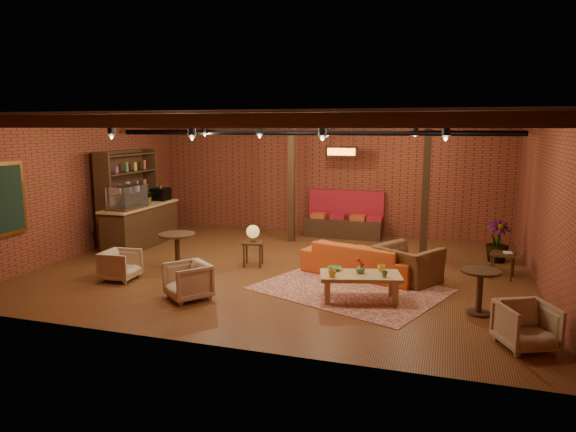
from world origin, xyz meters
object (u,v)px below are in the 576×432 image
(round_table_right, at_px, (480,285))
(side_table_book, at_px, (503,255))
(armchair_a, at_px, (120,264))
(armchair_right, at_px, (408,258))
(sofa, at_px, (361,259))
(armchair_far, at_px, (527,324))
(side_table_lamp, at_px, (253,235))
(armchair_b, at_px, (188,279))
(coffee_table, at_px, (360,277))
(plant_tall, at_px, (500,200))
(round_table_left, at_px, (177,246))

(round_table_right, bearing_deg, side_table_book, 76.51)
(armchair_a, relative_size, armchair_right, 0.60)
(sofa, distance_m, armchair_far, 3.90)
(round_table_right, bearing_deg, side_table_lamp, 159.93)
(side_table_lamp, bearing_deg, armchair_b, -97.04)
(side_table_book, bearing_deg, sofa, -165.90)
(armchair_b, height_order, armchair_right, armchair_right)
(armchair_b, bearing_deg, armchair_right, 69.52)
(armchair_right, distance_m, armchair_far, 3.16)
(coffee_table, bearing_deg, armchair_b, -164.06)
(armchair_a, height_order, round_table_right, round_table_right)
(armchair_b, relative_size, side_table_book, 1.30)
(sofa, distance_m, coffee_table, 1.53)
(side_table_lamp, distance_m, plant_tall, 5.49)
(sofa, bearing_deg, armchair_right, -174.34)
(sofa, xyz_separation_m, armchair_b, (-2.66, -2.33, 0.01))
(side_table_lamp, xyz_separation_m, side_table_book, (5.09, 0.63, -0.21))
(armchair_b, height_order, plant_tall, plant_tall)
(side_table_lamp, height_order, armchair_far, side_table_lamp)
(coffee_table, relative_size, round_table_right, 2.05)
(sofa, distance_m, round_table_left, 3.82)
(armchair_a, distance_m, round_table_right, 6.66)
(side_table_lamp, distance_m, round_table_right, 4.84)
(armchair_b, distance_m, side_table_book, 6.18)
(round_table_right, relative_size, plant_tall, 0.26)
(armchair_far, bearing_deg, armchair_a, 147.13)
(side_table_book, height_order, round_table_right, round_table_right)
(armchair_a, bearing_deg, round_table_right, -92.39)
(sofa, relative_size, side_table_book, 4.30)
(side_table_book, relative_size, round_table_right, 0.74)
(sofa, relative_size, plant_tall, 0.84)
(round_table_left, height_order, armchair_b, round_table_left)
(round_table_left, xyz_separation_m, armchair_a, (-0.74, -0.93, -0.21))
(armchair_right, bearing_deg, coffee_table, 94.54)
(side_table_lamp, height_order, armchair_b, side_table_lamp)
(armchair_far, height_order, plant_tall, plant_tall)
(coffee_table, height_order, armchair_b, coffee_table)
(side_table_book, distance_m, round_table_right, 2.35)
(sofa, xyz_separation_m, armchair_far, (2.72, -2.79, 0.01))
(side_table_book, bearing_deg, side_table_lamp, -172.97)
(round_table_left, xyz_separation_m, round_table_right, (5.92, -0.82, -0.04))
(side_table_lamp, distance_m, armchair_b, 2.43)
(sofa, height_order, side_table_lamp, side_table_lamp)
(side_table_book, relative_size, armchair_far, 0.78)
(armchair_right, bearing_deg, armchair_b, 63.71)
(side_table_lamp, height_order, round_table_right, side_table_lamp)
(coffee_table, height_order, armchair_right, armchair_right)
(sofa, bearing_deg, armchair_a, 37.39)
(side_table_lamp, relative_size, round_table_right, 1.22)
(sofa, height_order, plant_tall, plant_tall)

